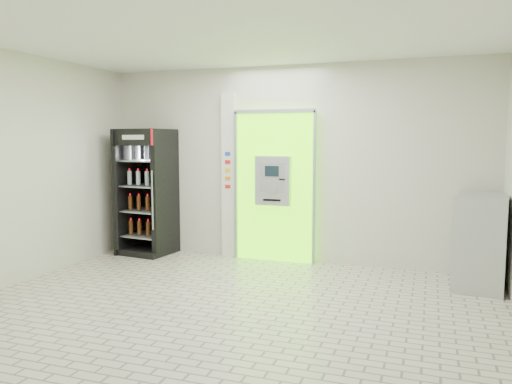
% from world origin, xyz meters
% --- Properties ---
extents(ground, '(6.00, 6.00, 0.00)m').
position_xyz_m(ground, '(0.00, 0.00, 0.00)').
color(ground, beige).
rests_on(ground, ground).
extents(room_shell, '(6.00, 6.00, 6.00)m').
position_xyz_m(room_shell, '(0.00, 0.00, 1.84)').
color(room_shell, beige).
rests_on(room_shell, ground).
extents(atm_assembly, '(1.30, 0.24, 2.33)m').
position_xyz_m(atm_assembly, '(-0.20, 2.41, 1.17)').
color(atm_assembly, '#61F902').
rests_on(atm_assembly, ground).
extents(pillar, '(0.22, 0.11, 2.60)m').
position_xyz_m(pillar, '(-0.98, 2.45, 1.30)').
color(pillar, silver).
rests_on(pillar, ground).
extents(beverage_cooler, '(0.84, 0.78, 2.04)m').
position_xyz_m(beverage_cooler, '(-2.32, 2.16, 0.98)').
color(beverage_cooler, black).
rests_on(beverage_cooler, ground).
extents(steel_cabinet, '(0.72, 0.97, 1.18)m').
position_xyz_m(steel_cabinet, '(2.69, 1.90, 0.59)').
color(steel_cabinet, '#A7A9AE').
rests_on(steel_cabinet, ground).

